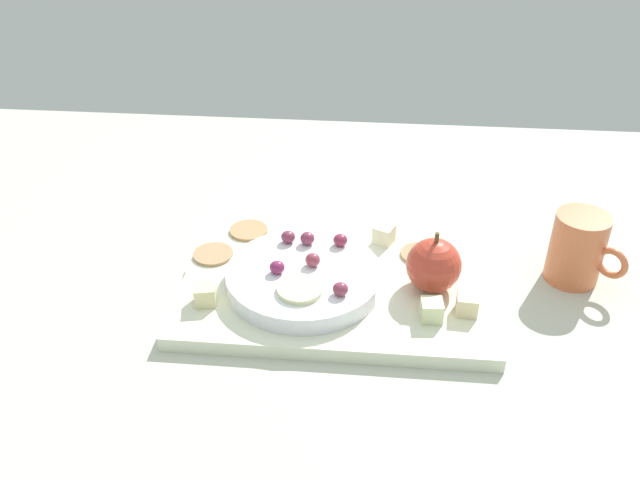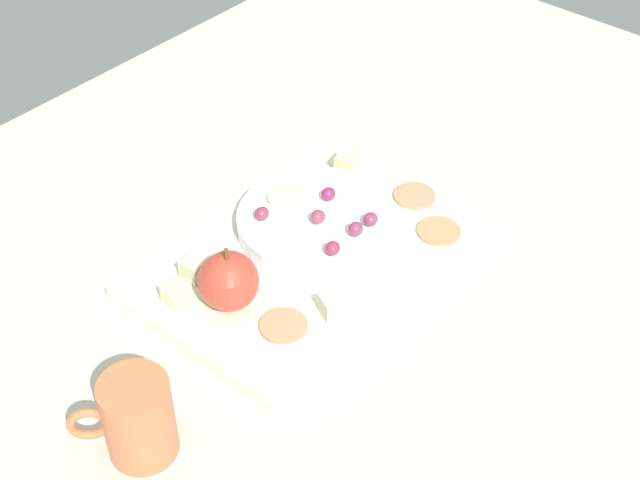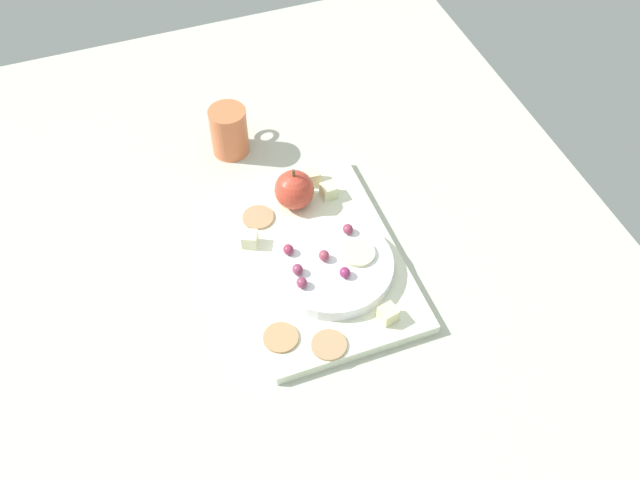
{
  "view_description": "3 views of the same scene",
  "coord_description": "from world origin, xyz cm",
  "px_view_note": "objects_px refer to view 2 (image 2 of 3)",
  "views": [
    {
      "loc": [
        -6.79,
        65.96,
        53.96
      ],
      "look_at": [
        -0.58,
        -1.57,
        9.57
      ],
      "focal_mm": 37.71,
      "sensor_mm": 36.0,
      "label": 1
    },
    {
      "loc": [
        -60.63,
        -50.6,
        75.52
      ],
      "look_at": [
        -2.3,
        -0.79,
        8.08
      ],
      "focal_mm": 51.97,
      "sensor_mm": 36.0,
      "label": 2
    },
    {
      "loc": [
        62.56,
        -22.03,
        93.84
      ],
      "look_at": [
        -1.97,
        1.56,
        10.12
      ],
      "focal_mm": 40.74,
      "sensor_mm": 36.0,
      "label": 3
    }
  ],
  "objects_px": {
    "cracker_2": "(414,196)",
    "serving_dish": "(317,222)",
    "cheese_cube_0": "(194,269)",
    "grape_1": "(333,248)",
    "grape_0": "(328,194)",
    "grape_5": "(316,218)",
    "grape_2": "(370,219)",
    "cheese_cube_2": "(347,163)",
    "apple_whole": "(229,281)",
    "cracker_0": "(439,231)",
    "cup": "(137,419)",
    "cheese_cube_3": "(333,306)",
    "grape_4": "(262,213)",
    "cracker_1": "(283,326)",
    "cheese_cube_1": "(176,295)",
    "grape_3": "(356,229)",
    "platter": "(304,256)",
    "apple_slice_0": "(290,198)"
  },
  "relations": [
    {
      "from": "apple_whole",
      "to": "cracker_0",
      "type": "distance_m",
      "value": 0.26
    },
    {
      "from": "cheese_cube_3",
      "to": "grape_5",
      "type": "relative_size",
      "value": 1.34
    },
    {
      "from": "cheese_cube_3",
      "to": "cracker_0",
      "type": "xyz_separation_m",
      "value": [
        0.18,
        -0.01,
        -0.01
      ]
    },
    {
      "from": "platter",
      "to": "grape_1",
      "type": "height_order",
      "value": "grape_1"
    },
    {
      "from": "serving_dish",
      "to": "grape_2",
      "type": "distance_m",
      "value": 0.07
    },
    {
      "from": "serving_dish",
      "to": "cup",
      "type": "height_order",
      "value": "cup"
    },
    {
      "from": "platter",
      "to": "grape_4",
      "type": "height_order",
      "value": "grape_4"
    },
    {
      "from": "serving_dish",
      "to": "cheese_cube_0",
      "type": "xyz_separation_m",
      "value": [
        -0.15,
        0.05,
        0.0
      ]
    },
    {
      "from": "cracker_1",
      "to": "grape_4",
      "type": "bearing_deg",
      "value": 51.25
    },
    {
      "from": "cheese_cube_3",
      "to": "cracker_1",
      "type": "height_order",
      "value": "cheese_cube_3"
    },
    {
      "from": "cracker_2",
      "to": "serving_dish",
      "type": "bearing_deg",
      "value": 157.18
    },
    {
      "from": "grape_3",
      "to": "serving_dish",
      "type": "bearing_deg",
      "value": 91.55
    },
    {
      "from": "grape_2",
      "to": "grape_4",
      "type": "xyz_separation_m",
      "value": [
        -0.07,
        0.1,
        -0.0
      ]
    },
    {
      "from": "cracker_0",
      "to": "grape_4",
      "type": "bearing_deg",
      "value": 130.88
    },
    {
      "from": "apple_whole",
      "to": "apple_slice_0",
      "type": "relative_size",
      "value": 1.25
    },
    {
      "from": "cracker_2",
      "to": "grape_4",
      "type": "height_order",
      "value": "grape_4"
    },
    {
      "from": "cheese_cube_3",
      "to": "apple_whole",
      "type": "bearing_deg",
      "value": 121.66
    },
    {
      "from": "serving_dish",
      "to": "grape_2",
      "type": "bearing_deg",
      "value": -65.86
    },
    {
      "from": "cheese_cube_2",
      "to": "cracker_2",
      "type": "xyz_separation_m",
      "value": [
        0.01,
        -0.1,
        -0.01
      ]
    },
    {
      "from": "cheese_cube_3",
      "to": "cup",
      "type": "bearing_deg",
      "value": 171.73
    },
    {
      "from": "cracker_0",
      "to": "cracker_1",
      "type": "distance_m",
      "value": 0.23
    },
    {
      "from": "grape_4",
      "to": "cracker_0",
      "type": "bearing_deg",
      "value": -49.12
    },
    {
      "from": "cheese_cube_0",
      "to": "grape_4",
      "type": "relative_size",
      "value": 1.34
    },
    {
      "from": "cheese_cube_2",
      "to": "grape_1",
      "type": "bearing_deg",
      "value": -145.74
    },
    {
      "from": "apple_whole",
      "to": "grape_2",
      "type": "distance_m",
      "value": 0.18
    },
    {
      "from": "grape_0",
      "to": "apple_slice_0",
      "type": "height_order",
      "value": "grape_0"
    },
    {
      "from": "serving_dish",
      "to": "cheese_cube_1",
      "type": "relative_size",
      "value": 7.71
    },
    {
      "from": "cracker_1",
      "to": "grape_3",
      "type": "xyz_separation_m",
      "value": [
        0.14,
        0.02,
        0.03
      ]
    },
    {
      "from": "serving_dish",
      "to": "cracker_2",
      "type": "relative_size",
      "value": 3.63
    },
    {
      "from": "grape_0",
      "to": "grape_5",
      "type": "bearing_deg",
      "value": -157.09
    },
    {
      "from": "cheese_cube_0",
      "to": "grape_1",
      "type": "distance_m",
      "value": 0.15
    },
    {
      "from": "grape_0",
      "to": "grape_4",
      "type": "distance_m",
      "value": 0.08
    },
    {
      "from": "grape_2",
      "to": "grape_3",
      "type": "bearing_deg",
      "value": 175.52
    },
    {
      "from": "cheese_cube_0",
      "to": "cheese_cube_2",
      "type": "height_order",
      "value": "same"
    },
    {
      "from": "grape_2",
      "to": "cracker_2",
      "type": "bearing_deg",
      "value": 3.91
    },
    {
      "from": "cracker_1",
      "to": "grape_4",
      "type": "height_order",
      "value": "grape_4"
    },
    {
      "from": "cup",
      "to": "grape_0",
      "type": "bearing_deg",
      "value": 12.0
    },
    {
      "from": "serving_dish",
      "to": "apple_whole",
      "type": "relative_size",
      "value": 2.85
    },
    {
      "from": "apple_slice_0",
      "to": "cheese_cube_2",
      "type": "bearing_deg",
      "value": 1.59
    },
    {
      "from": "apple_whole",
      "to": "cheese_cube_2",
      "type": "relative_size",
      "value": 2.7
    },
    {
      "from": "cracker_1",
      "to": "cheese_cube_1",
      "type": "bearing_deg",
      "value": 113.33
    },
    {
      "from": "platter",
      "to": "grape_0",
      "type": "xyz_separation_m",
      "value": [
        0.07,
        0.02,
        0.04
      ]
    },
    {
      "from": "cheese_cube_1",
      "to": "grape_4",
      "type": "distance_m",
      "value": 0.14
    },
    {
      "from": "platter",
      "to": "grape_4",
      "type": "xyz_separation_m",
      "value": [
        -0.01,
        0.06,
        0.04
      ]
    },
    {
      "from": "cheese_cube_2",
      "to": "grape_5",
      "type": "distance_m",
      "value": 0.13
    },
    {
      "from": "cheese_cube_0",
      "to": "grape_0",
      "type": "distance_m",
      "value": 0.18
    },
    {
      "from": "grape_3",
      "to": "grape_1",
      "type": "bearing_deg",
      "value": -178.91
    },
    {
      "from": "platter",
      "to": "grape_2",
      "type": "distance_m",
      "value": 0.09
    },
    {
      "from": "cheese_cube_1",
      "to": "cheese_cube_3",
      "type": "height_order",
      "value": "same"
    },
    {
      "from": "serving_dish",
      "to": "apple_slice_0",
      "type": "relative_size",
      "value": 3.56
    }
  ]
}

